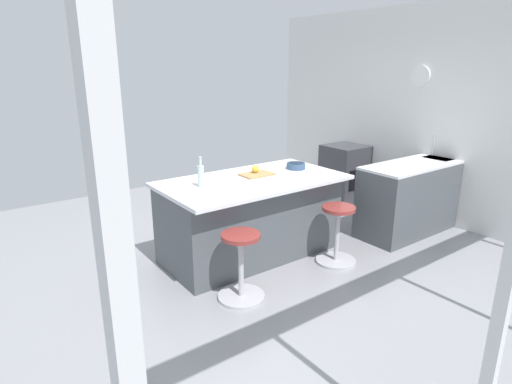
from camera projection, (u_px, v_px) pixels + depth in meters
name	position (u px, v px, depth m)	size (l,w,h in m)	color
ground_plane	(266.00, 258.00, 4.77)	(7.18, 7.18, 0.00)	gray
interior_partition_left	(419.00, 113.00, 5.88)	(0.15, 5.52, 2.89)	silver
sink_cabinet	(427.00, 193.00, 5.61)	(2.20, 0.60, 1.19)	#4C5156
oven_range	(344.00, 173.00, 6.74)	(0.60, 0.61, 0.88)	#38383D
kitchen_island	(251.00, 217.00, 4.73)	(2.01, 1.10, 0.91)	#4C5156
stool_by_window	(337.00, 236.00, 4.58)	(0.44, 0.44, 0.65)	#B7B7BC
stool_middle	(241.00, 268.00, 3.86)	(0.44, 0.44, 0.65)	#B7B7BC
cutting_board	(257.00, 174.00, 4.72)	(0.36, 0.24, 0.02)	tan
apple_yellow	(255.00, 169.00, 4.74)	(0.09, 0.09, 0.09)	gold
water_bottle	(201.00, 175.00, 4.24)	(0.06, 0.06, 0.31)	silver
fruit_bowl	(296.00, 166.00, 5.00)	(0.22, 0.22, 0.07)	#334C6B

